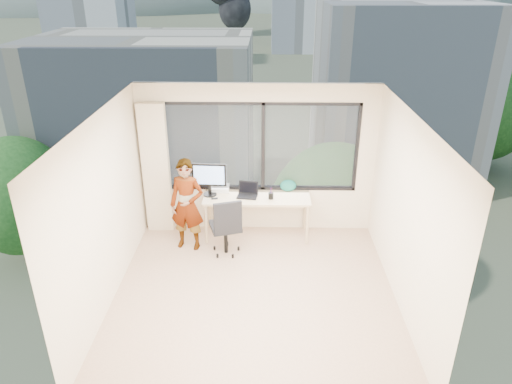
{
  "coord_description": "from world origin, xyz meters",
  "views": [
    {
      "loc": [
        0.14,
        -5.51,
        4.19
      ],
      "look_at": [
        0.0,
        1.0,
        1.15
      ],
      "focal_mm": 33.07,
      "sensor_mm": 36.0,
      "label": 1
    }
  ],
  "objects_px": {
    "monitor": "(209,179)",
    "laptop": "(247,191)",
    "handbag": "(288,186)",
    "game_console": "(220,188)",
    "desk": "(257,217)",
    "person": "(187,205)",
    "chair": "(225,225)"
  },
  "relations": [
    {
      "from": "monitor",
      "to": "laptop",
      "type": "relative_size",
      "value": 1.64
    },
    {
      "from": "person",
      "to": "laptop",
      "type": "distance_m",
      "value": 1.04
    },
    {
      "from": "chair",
      "to": "laptop",
      "type": "xyz_separation_m",
      "value": [
        0.33,
        0.56,
        0.34
      ]
    },
    {
      "from": "game_console",
      "to": "handbag",
      "type": "bearing_deg",
      "value": -1.56
    },
    {
      "from": "handbag",
      "to": "game_console",
      "type": "bearing_deg",
      "value": 169.0
    },
    {
      "from": "chair",
      "to": "game_console",
      "type": "height_order",
      "value": "chair"
    },
    {
      "from": "chair",
      "to": "game_console",
      "type": "xyz_separation_m",
      "value": [
        -0.15,
        0.81,
        0.27
      ]
    },
    {
      "from": "desk",
      "to": "laptop",
      "type": "distance_m",
      "value": 0.51
    },
    {
      "from": "person",
      "to": "laptop",
      "type": "relative_size",
      "value": 4.41
    },
    {
      "from": "chair",
      "to": "game_console",
      "type": "relative_size",
      "value": 3.2
    },
    {
      "from": "person",
      "to": "handbag",
      "type": "relative_size",
      "value": 5.66
    },
    {
      "from": "monitor",
      "to": "laptop",
      "type": "xyz_separation_m",
      "value": [
        0.64,
        -0.06,
        -0.18
      ]
    },
    {
      "from": "desk",
      "to": "game_console",
      "type": "relative_size",
      "value": 5.56
    },
    {
      "from": "laptop",
      "to": "chair",
      "type": "bearing_deg",
      "value": -112.72
    },
    {
      "from": "laptop",
      "to": "game_console",
      "type": "bearing_deg",
      "value": 160.64
    },
    {
      "from": "person",
      "to": "game_console",
      "type": "relative_size",
      "value": 4.8
    },
    {
      "from": "chair",
      "to": "person",
      "type": "height_order",
      "value": "person"
    },
    {
      "from": "monitor",
      "to": "handbag",
      "type": "height_order",
      "value": "monitor"
    },
    {
      "from": "handbag",
      "to": "person",
      "type": "bearing_deg",
      "value": -169.69
    },
    {
      "from": "laptop",
      "to": "handbag",
      "type": "bearing_deg",
      "value": 27.07
    },
    {
      "from": "desk",
      "to": "monitor",
      "type": "relative_size",
      "value": 3.11
    },
    {
      "from": "person",
      "to": "monitor",
      "type": "height_order",
      "value": "person"
    },
    {
      "from": "chair",
      "to": "person",
      "type": "distance_m",
      "value": 0.7
    },
    {
      "from": "monitor",
      "to": "game_console",
      "type": "distance_m",
      "value": 0.35
    },
    {
      "from": "game_console",
      "to": "laptop",
      "type": "bearing_deg",
      "value": -28.38
    },
    {
      "from": "person",
      "to": "game_console",
      "type": "xyz_separation_m",
      "value": [
        0.48,
        0.64,
        0.01
      ]
    },
    {
      "from": "desk",
      "to": "person",
      "type": "height_order",
      "value": "person"
    },
    {
      "from": "chair",
      "to": "game_console",
      "type": "bearing_deg",
      "value": 83.49
    },
    {
      "from": "chair",
      "to": "handbag",
      "type": "relative_size",
      "value": 3.77
    },
    {
      "from": "monitor",
      "to": "person",
      "type": "bearing_deg",
      "value": -123.09
    },
    {
      "from": "laptop",
      "to": "handbag",
      "type": "relative_size",
      "value": 1.28
    },
    {
      "from": "person",
      "to": "game_console",
      "type": "distance_m",
      "value": 0.8
    }
  ]
}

